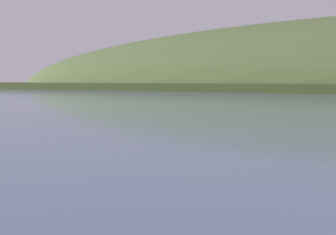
# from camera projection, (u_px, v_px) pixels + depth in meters

# --- Properties ---
(dockside_crane) EXTENTS (11.33, 3.77, 17.28)m
(dockside_crane) POSITION_uv_depth(u_px,v_px,m) (303.00, 71.00, 150.67)
(dockside_crane) COLOR #4C4C51
(dockside_crane) RESTS_ON ground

